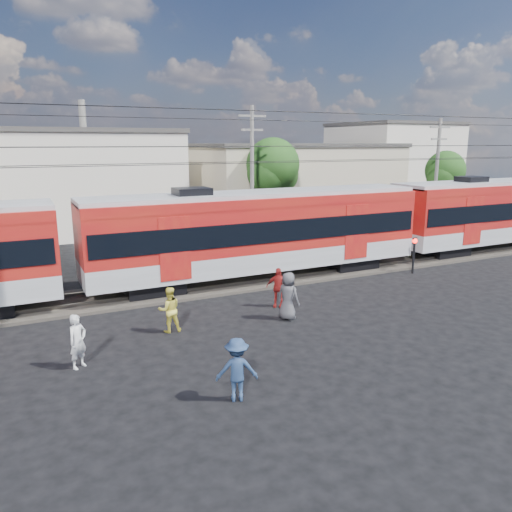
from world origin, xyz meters
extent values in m
plane|color=black|center=(0.00, 0.00, 0.00)|extent=(120.00, 120.00, 0.00)
cube|color=#2D2823|center=(0.00, 8.00, 0.06)|extent=(70.00, 3.40, 0.12)
cube|color=#59544C|center=(0.00, 7.25, 0.18)|extent=(70.00, 0.12, 0.12)
cube|color=#59544C|center=(0.00, 8.75, 0.18)|extent=(70.00, 0.12, 0.12)
cube|color=black|center=(-2.12, 8.00, 0.35)|extent=(2.40, 2.20, 0.70)
cube|color=black|center=(8.12, 8.00, 0.35)|extent=(2.40, 2.20, 0.70)
cube|color=gray|center=(3.00, 8.00, 1.15)|extent=(16.00, 3.00, 0.90)
cube|color=maroon|center=(3.00, 8.00, 2.80)|extent=(16.00, 3.00, 2.40)
cube|color=black|center=(3.00, 8.00, 2.55)|extent=(15.68, 3.08, 0.95)
cube|color=gray|center=(3.00, 8.00, 4.05)|extent=(16.00, 2.60, 0.25)
cube|color=black|center=(14.68, 8.00, 0.35)|extent=(2.40, 2.20, 0.70)
cube|color=gray|center=(19.80, 8.00, 1.15)|extent=(16.00, 3.00, 0.90)
cube|color=maroon|center=(19.80, 8.00, 2.80)|extent=(16.00, 3.00, 2.40)
cube|color=black|center=(19.80, 8.00, 2.55)|extent=(15.68, 3.08, 0.95)
cube|color=gray|center=(19.80, 8.00, 4.05)|extent=(16.00, 2.60, 0.25)
cylinder|color=black|center=(0.00, 7.30, 5.50)|extent=(70.00, 0.03, 0.03)
cylinder|color=black|center=(0.00, 8.70, 5.50)|extent=(70.00, 0.03, 0.03)
cylinder|color=black|center=(0.00, 7.30, 6.20)|extent=(70.00, 0.03, 0.03)
cylinder|color=black|center=(0.00, 8.70, 6.20)|extent=(70.00, 0.03, 0.03)
cylinder|color=black|center=(0.00, 4.50, 7.50)|extent=(70.00, 0.03, 0.03)
cylinder|color=black|center=(0.00, 11.50, 7.50)|extent=(70.00, 0.03, 0.03)
cube|color=beige|center=(-2.00, 27.00, 3.50)|extent=(12.00, 12.00, 7.00)
cube|color=#3F3D3A|center=(-2.00, 27.00, 7.15)|extent=(12.24, 12.24, 0.30)
cube|color=tan|center=(14.00, 24.00, 3.00)|extent=(16.00, 10.00, 6.00)
cube|color=#3F3D3A|center=(14.00, 24.00, 6.15)|extent=(16.32, 10.20, 0.30)
cube|color=beige|center=(28.00, 28.00, 4.00)|extent=(10.00, 10.00, 8.00)
cube|color=#3F3D3A|center=(28.00, 28.00, 8.15)|extent=(10.20, 10.20, 0.30)
cylinder|color=slate|center=(6.00, 15.00, 4.25)|extent=(0.24, 0.24, 8.50)
cube|color=slate|center=(6.00, 15.00, 7.90)|extent=(1.80, 0.12, 0.12)
cube|color=slate|center=(6.00, 15.00, 7.10)|extent=(1.40, 0.12, 0.12)
cylinder|color=slate|center=(20.00, 14.00, 4.00)|extent=(0.24, 0.24, 8.00)
cube|color=slate|center=(20.00, 14.00, 7.40)|extent=(1.80, 0.12, 0.12)
cube|color=slate|center=(20.00, 14.00, 6.60)|extent=(1.40, 0.12, 0.12)
cylinder|color=#382619|center=(9.00, 18.00, 1.96)|extent=(0.36, 0.36, 3.92)
sphere|color=#173F12|center=(9.00, 18.00, 4.90)|extent=(3.64, 3.64, 3.64)
sphere|color=#173F12|center=(9.60, 18.30, 4.20)|extent=(2.80, 2.80, 2.80)
cylinder|color=#382619|center=(24.00, 17.00, 1.68)|extent=(0.36, 0.36, 3.36)
sphere|color=#173F12|center=(24.00, 17.00, 4.20)|extent=(3.12, 3.12, 3.12)
sphere|color=#173F12|center=(24.60, 17.30, 3.60)|extent=(2.40, 2.40, 2.40)
imported|color=silver|center=(-5.86, 1.78, 0.80)|extent=(0.70, 0.65, 1.60)
imported|color=#DDD045|center=(-2.70, 3.36, 0.79)|extent=(0.82, 0.66, 1.59)
imported|color=navy|center=(-2.51, -1.92, 0.82)|extent=(1.20, 0.92, 1.65)
imported|color=maroon|center=(1.91, 4.09, 0.79)|extent=(0.98, 0.86, 1.58)
imported|color=#48474C|center=(1.56, 2.66, 0.89)|extent=(0.92, 1.04, 1.78)
imported|color=#A3A5AA|center=(22.51, 12.34, 0.68)|extent=(4.03, 1.69, 1.36)
imported|color=silver|center=(24.22, 12.87, 0.70)|extent=(4.46, 2.29, 1.40)
cylinder|color=black|center=(10.42, 5.70, 0.85)|extent=(0.11, 0.11, 1.70)
sphere|color=#FF140C|center=(10.42, 5.70, 1.65)|extent=(0.26, 0.26, 0.26)
cube|color=black|center=(10.42, 5.70, 1.65)|extent=(0.24, 0.06, 0.33)
camera|label=1|loc=(-7.13, -12.49, 6.37)|focal=35.00mm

